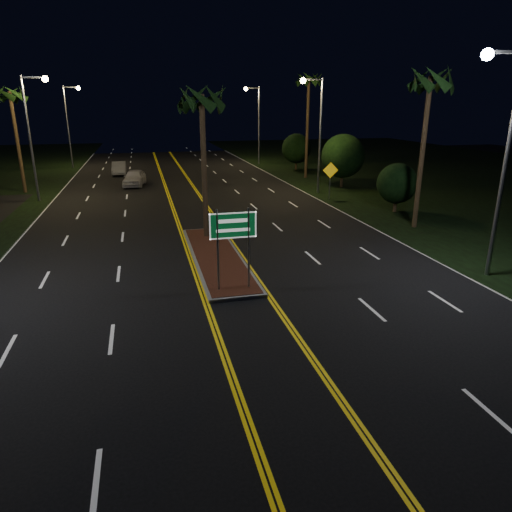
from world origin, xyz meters
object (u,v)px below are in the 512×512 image
object	(u,v)px
palm_median	(202,99)
palm_right_far	(309,81)
palm_left_far	(10,95)
streetlight_left_mid	(33,124)
car_far	(119,167)
palm_right_near	(430,81)
median_island	(217,257)
streetlight_right_far	(256,116)
warning_sign	(330,175)
shrub_mid	(343,156)
shrub_far	(296,148)
car_near	(134,176)
highway_sign	(233,233)
streetlight_right_mid	(316,122)
shrub_near	(397,184)
streetlight_left_far	(70,117)
streetlight_right_near	(501,141)

from	to	relation	value
palm_median	palm_right_far	world-z (taller)	palm_right_far
palm_left_far	streetlight_left_mid	bearing A→B (deg)	-61.33
palm_median	car_far	xyz separation A→B (m)	(-5.49, 26.47, -6.51)
palm_median	palm_left_far	xyz separation A→B (m)	(-12.80, 17.50, 0.47)
palm_right_near	palm_right_far	size ratio (longest dim) A/B	0.90
median_island	palm_right_near	distance (m)	15.21
palm_left_far	palm_right_far	size ratio (longest dim) A/B	0.85
streetlight_right_far	warning_sign	world-z (taller)	streetlight_right_far
shrub_mid	shrub_far	bearing A→B (deg)	90.95
palm_left_far	car_near	world-z (taller)	palm_left_far
streetlight_right_far	car_near	distance (m)	19.88
highway_sign	streetlight_right_far	world-z (taller)	streetlight_right_far
streetlight_right_mid	palm_left_far	distance (m)	24.26
palm_right_far	warning_sign	size ratio (longest dim) A/B	3.61
shrub_far	car_near	distance (m)	18.98
palm_left_far	palm_right_far	world-z (taller)	palm_right_far
warning_sign	streetlight_right_far	bearing A→B (deg)	96.16
median_island	palm_left_far	xyz separation A→B (m)	(-12.80, 21.00, 7.66)
shrub_near	shrub_far	bearing A→B (deg)	89.22
streetlight_left_far	palm_right_near	xyz separation A→B (m)	(23.11, -34.00, 2.56)
highway_sign	streetlight_right_mid	distance (m)	22.18
palm_right_far	shrub_near	world-z (taller)	palm_right_far
shrub_mid	car_far	world-z (taller)	shrub_mid
shrub_far	streetlight_left_far	bearing A→B (deg)	161.86
palm_left_far	shrub_mid	distance (m)	27.56
streetlight_left_far	palm_median	world-z (taller)	streetlight_left_far
shrub_near	car_near	xyz separation A→B (m)	(-17.38, 15.27, -1.11)
streetlight_right_far	car_far	size ratio (longest dim) A/B	1.97
palm_median	shrub_mid	bearing A→B (deg)	43.96
streetlight_right_mid	shrub_far	xyz separation A→B (m)	(3.19, 14.00, -3.32)
streetlight_right_mid	streetlight_right_far	distance (m)	20.00
highway_sign	streetlight_right_mid	world-z (taller)	streetlight_right_mid
highway_sign	palm_right_far	world-z (taller)	palm_right_far
palm_median	palm_right_far	distance (m)	23.40
highway_sign	car_near	xyz separation A→B (m)	(-3.88, 26.47, -1.56)
shrub_far	warning_sign	world-z (taller)	shrub_far
streetlight_right_near	car_far	world-z (taller)	streetlight_right_near
median_island	shrub_mid	size ratio (longest dim) A/B	2.22
shrub_near	car_near	size ratio (longest dim) A/B	0.65
median_island	warning_sign	xyz separation A→B (m)	(10.80, 12.09, 1.80)
streetlight_right_mid	car_far	distance (m)	22.53
streetlight_left_far	car_near	size ratio (longest dim) A/B	1.79
median_island	highway_sign	distance (m)	4.80
streetlight_left_mid	shrub_far	bearing A→B (deg)	26.18
streetlight_right_near	streetlight_right_mid	size ratio (longest dim) A/B	1.00
streetlight_right_mid	car_far	world-z (taller)	streetlight_right_mid
streetlight_left_far	palm_right_far	world-z (taller)	palm_right_far
highway_sign	streetlight_left_far	distance (m)	42.67
palm_median	shrub_far	world-z (taller)	palm_median
shrub_mid	warning_sign	world-z (taller)	shrub_mid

